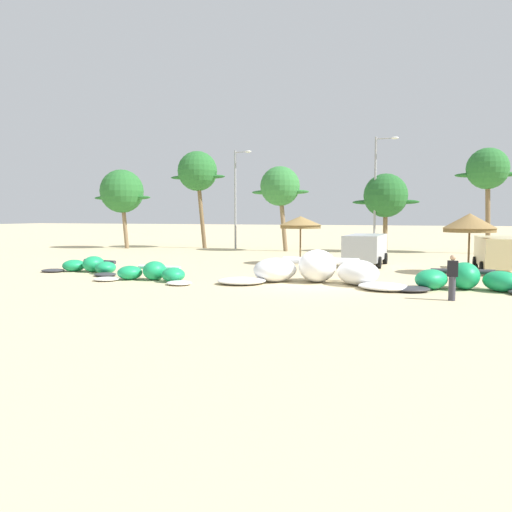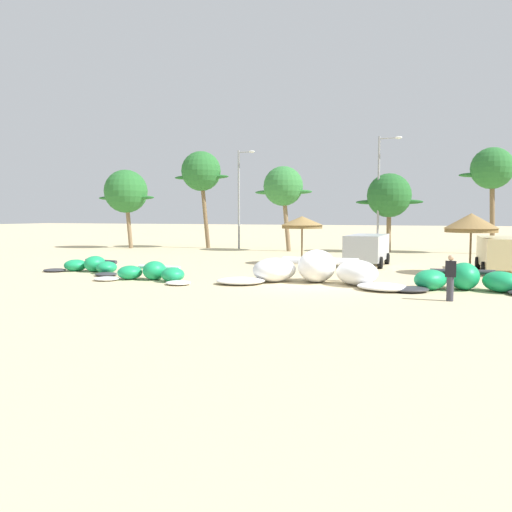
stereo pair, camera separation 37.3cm
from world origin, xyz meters
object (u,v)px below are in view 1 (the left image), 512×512
at_px(kite_center, 466,280).
at_px(lamppost_west_center, 377,188).
at_px(beach_umbrella_middle, 470,223).
at_px(person_near_kites, 452,277).
at_px(beach_umbrella_near_van, 300,222).
at_px(parked_van, 499,251).
at_px(parked_car_second, 366,247).
at_px(palm_center_right, 488,170).
at_px(kite_far_left, 90,266).
at_px(kite_left, 151,273).
at_px(palm_left_of_gap, 280,187).
at_px(lamppost_west, 237,194).
at_px(palm_center_left, 386,196).
at_px(palm_leftmost, 122,192).
at_px(palm_left, 198,172).
at_px(kite_left_of_center, 315,271).

xyz_separation_m(kite_center, lamppost_west_center, (-5.47, 19.79, 4.68)).
distance_m(beach_umbrella_middle, person_near_kites, 9.28).
height_order(beach_umbrella_near_van, parked_van, beach_umbrella_near_van).
xyz_separation_m(beach_umbrella_middle, parked_car_second, (-5.51, 2.83, -1.53)).
distance_m(kite_center, palm_center_right, 22.57).
bearing_deg(kite_far_left, kite_left, -22.08).
height_order(kite_center, parked_car_second, parked_car_second).
bearing_deg(palm_center_right, palm_left_of_gap, -171.62).
bearing_deg(person_near_kites, beach_umbrella_near_van, 126.03).
distance_m(palm_left_of_gap, lamppost_west, 4.69).
xyz_separation_m(kite_far_left, parked_car_second, (13.23, 8.49, 0.77)).
relative_size(parked_car_second, palm_center_left, 0.75).
bearing_deg(palm_center_left, palm_leftmost, -173.65).
xyz_separation_m(palm_center_left, lamppost_west_center, (-0.59, -0.94, 0.57)).
bearing_deg(kite_left, palm_left, 109.94).
xyz_separation_m(beach_umbrella_near_van, parked_car_second, (3.88, 0.48, -1.47)).
bearing_deg(palm_leftmost, parked_car_second, -21.83).
height_order(kite_far_left, lamppost_west, lamppost_west).
bearing_deg(kite_far_left, beach_umbrella_near_van, 40.63).
bearing_deg(palm_leftmost, palm_left, 21.32).
bearing_deg(kite_left, palm_leftmost, 126.23).
distance_m(kite_left_of_center, beach_umbrella_near_van, 9.06).
height_order(kite_far_left, kite_left_of_center, kite_left_of_center).
relative_size(beach_umbrella_middle, palm_center_left, 0.49).
distance_m(kite_far_left, kite_center, 18.25).
relative_size(kite_left_of_center, lamppost_west, 0.99).
relative_size(beach_umbrella_middle, palm_left, 0.35).
height_order(parked_car_second, palm_left_of_gap, palm_left_of_gap).
relative_size(kite_left, beach_umbrella_near_van, 1.79).
bearing_deg(lamppost_west, kite_left_of_center, -60.65).
xyz_separation_m(palm_leftmost, lamppost_west, (10.08, 2.55, -0.26)).
bearing_deg(beach_umbrella_near_van, kite_left_of_center, -71.81).
distance_m(palm_left, palm_center_left, 16.72).
xyz_separation_m(palm_leftmost, palm_center_right, (30.44, 3.40, 1.38)).
bearing_deg(palm_left, kite_left, -70.06).
xyz_separation_m(kite_center, palm_center_right, (2.67, 21.58, 6.06)).
bearing_deg(lamppost_west_center, kite_center, -74.56).
xyz_separation_m(kite_left_of_center, person_near_kites, (5.53, -3.00, 0.26)).
bearing_deg(kite_center, kite_far_left, 178.21).
distance_m(palm_left, palm_center_right, 24.13).
xyz_separation_m(beach_umbrella_near_van, palm_leftmost, (-18.87, 9.59, 2.54)).
height_order(kite_left_of_center, beach_umbrella_middle, beach_umbrella_middle).
relative_size(parked_van, lamppost_west_center, 0.55).
height_order(person_near_kites, palm_center_right, palm_center_right).
relative_size(beach_umbrella_middle, parked_car_second, 0.65).
xyz_separation_m(kite_left, palm_left_of_gap, (0.17, 20.61, 4.99)).
height_order(kite_left_of_center, palm_center_right, palm_center_right).
xyz_separation_m(person_near_kites, palm_center_right, (3.28, 24.38, 5.66)).
height_order(kite_left, palm_left_of_gap, palm_left_of_gap).
height_order(parked_car_second, lamppost_west, lamppost_west).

